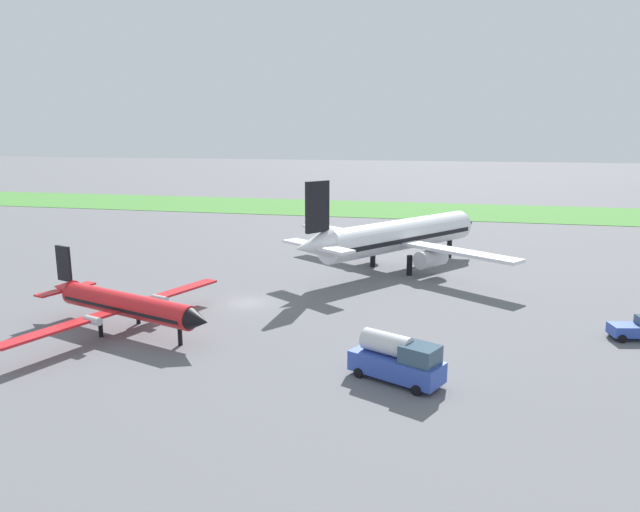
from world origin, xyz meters
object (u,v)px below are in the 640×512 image
fuel_truck_midfield (397,359)px  airplane_foreground_turboprop (124,304)px  airplane_midfield_jet (397,236)px  pushback_tug_near_gate (635,329)px

fuel_truck_midfield → airplane_foreground_turboprop: bearing=-166.6°
airplane_foreground_turboprop → airplane_midfield_jet: bearing=72.7°
pushback_tug_near_gate → airplane_midfield_jet: bearing=124.2°
airplane_foreground_turboprop → fuel_truck_midfield: (23.77, -5.01, -0.86)m
airplane_midfield_jet → pushback_tug_near_gate: (21.71, -20.61, -3.30)m
pushback_tug_near_gate → airplane_foreground_turboprop: bearing=178.1°
pushback_tug_near_gate → fuel_truck_midfield: bearing=-157.4°
airplane_foreground_turboprop → pushback_tug_near_gate: 42.75m
airplane_midfield_jet → fuel_truck_midfield: bearing=-139.1°
airplane_foreground_turboprop → pushback_tug_near_gate: bearing=28.7°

